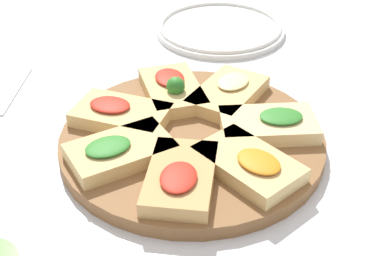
{
  "coord_description": "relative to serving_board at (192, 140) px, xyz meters",
  "views": [
    {
      "loc": [
        0.54,
        0.18,
        0.42
      ],
      "look_at": [
        0.0,
        0.0,
        0.03
      ],
      "focal_mm": 50.0,
      "sensor_mm": 36.0,
      "label": 1
    }
  ],
  "objects": [
    {
      "name": "focaccia_slice_0",
      "position": [
        0.05,
        0.09,
        0.02
      ],
      "size": [
        0.13,
        0.15,
        0.03
      ],
      "color": "#DBB775",
      "rests_on": "serving_board"
    },
    {
      "name": "focaccia_slice_1",
      "position": [
        -0.04,
        0.09,
        0.02
      ],
      "size": [
        0.12,
        0.14,
        0.03
      ],
      "color": "#E5C689",
      "rests_on": "serving_board"
    },
    {
      "name": "ground_plane",
      "position": [
        0.0,
        0.0,
        -0.01
      ],
      "size": [
        3.0,
        3.0,
        0.0
      ],
      "primitive_type": "plane",
      "color": "silver"
    },
    {
      "name": "serving_board",
      "position": [
        0.0,
        0.0,
        0.0
      ],
      "size": [
        0.35,
        0.35,
        0.02
      ],
      "primitive_type": "cylinder",
      "color": "brown",
      "rests_on": "ground_plane"
    },
    {
      "name": "focaccia_slice_6",
      "position": [
        0.1,
        0.02,
        0.02
      ],
      "size": [
        0.14,
        0.1,
        0.03
      ],
      "color": "tan",
      "rests_on": "serving_board"
    },
    {
      "name": "focaccia_slice_2",
      "position": [
        -0.1,
        0.02,
        0.02
      ],
      "size": [
        0.14,
        0.1,
        0.03
      ],
      "color": "#DBB775",
      "rests_on": "serving_board"
    },
    {
      "name": "focaccia_slice_5",
      "position": [
        0.08,
        -0.07,
        0.02
      ],
      "size": [
        0.14,
        0.14,
        0.03
      ],
      "color": "#DBB775",
      "rests_on": "serving_board"
    },
    {
      "name": "focaccia_slice_4",
      "position": [
        -0.0,
        -0.1,
        0.02
      ],
      "size": [
        0.08,
        0.13,
        0.03
      ],
      "color": "#DBB775",
      "rests_on": "serving_board"
    },
    {
      "name": "focaccia_slice_3",
      "position": [
        -0.08,
        -0.06,
        0.02
      ],
      "size": [
        0.14,
        0.13,
        0.04
      ],
      "color": "#DBB775",
      "rests_on": "serving_board"
    },
    {
      "name": "plate_left",
      "position": [
        -0.36,
        -0.06,
        -0.0
      ],
      "size": [
        0.24,
        0.24,
        0.02
      ],
      "color": "white",
      "rests_on": "ground_plane"
    }
  ]
}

